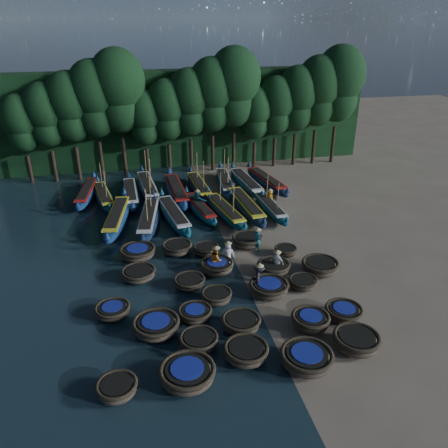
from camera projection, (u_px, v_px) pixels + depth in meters
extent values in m
plane|color=gray|center=(236.00, 264.00, 29.17)|extent=(120.00, 120.00, 0.00)
cube|color=black|center=(185.00, 118.00, 47.78)|extent=(40.00, 3.00, 10.00)
ellipsoid|color=#4E4031|center=(117.00, 390.00, 18.88)|extent=(1.76, 1.76, 0.63)
torus|color=#342C1E|center=(117.00, 385.00, 18.75)|extent=(1.84, 1.84, 0.19)
cylinder|color=black|center=(116.00, 384.00, 18.73)|extent=(1.38, 1.38, 0.06)
ellipsoid|color=#4E4031|center=(188.00, 376.00, 19.53)|extent=(2.45, 2.45, 0.75)
torus|color=#342C1E|center=(187.00, 370.00, 19.38)|extent=(2.58, 2.58, 0.23)
cylinder|color=black|center=(187.00, 369.00, 19.36)|extent=(1.97, 1.97, 0.07)
cylinder|color=navy|center=(187.00, 368.00, 19.34)|extent=(1.52, 1.52, 0.05)
ellipsoid|color=#4E4031|center=(246.00, 353.00, 20.86)|extent=(2.53, 2.53, 0.70)
torus|color=#342C1E|center=(246.00, 348.00, 20.72)|extent=(2.20, 2.20, 0.21)
cylinder|color=black|center=(246.00, 347.00, 20.71)|extent=(1.66, 1.66, 0.06)
ellipsoid|color=#4E4031|center=(306.00, 360.00, 20.44)|extent=(2.80, 2.80, 0.73)
torus|color=#342C1E|center=(307.00, 354.00, 20.30)|extent=(2.53, 2.53, 0.22)
cylinder|color=black|center=(307.00, 353.00, 20.28)|extent=(1.93, 1.93, 0.07)
cylinder|color=navy|center=(307.00, 353.00, 20.26)|extent=(1.49, 1.49, 0.04)
ellipsoid|color=#4E4031|center=(356.00, 343.00, 21.52)|extent=(2.30, 2.30, 0.75)
torus|color=#342C1E|center=(357.00, 337.00, 21.37)|extent=(2.34, 2.34, 0.23)
cylinder|color=black|center=(357.00, 336.00, 21.35)|extent=(1.77, 1.77, 0.07)
ellipsoid|color=#4E4031|center=(156.00, 327.00, 22.61)|extent=(2.33, 2.33, 0.72)
torus|color=#342C1E|center=(156.00, 322.00, 22.47)|extent=(2.48, 2.48, 0.22)
cylinder|color=black|center=(156.00, 321.00, 22.45)|extent=(1.90, 1.90, 0.07)
cylinder|color=navy|center=(156.00, 321.00, 22.43)|extent=(1.46, 1.46, 0.04)
ellipsoid|color=#4E4031|center=(199.00, 342.00, 21.69)|extent=(1.86, 1.86, 0.59)
torus|color=#342C1E|center=(199.00, 337.00, 21.58)|extent=(1.97, 1.97, 0.18)
cylinder|color=black|center=(199.00, 337.00, 21.56)|extent=(1.50, 1.50, 0.05)
ellipsoid|color=#4E4031|center=(241.00, 324.00, 22.89)|extent=(2.43, 2.43, 0.67)
torus|color=#342C1E|center=(241.00, 319.00, 22.76)|extent=(2.09, 2.09, 0.20)
cylinder|color=black|center=(241.00, 319.00, 22.74)|extent=(1.59, 1.59, 0.06)
ellipsoid|color=#4E4031|center=(310.00, 322.00, 22.96)|extent=(2.11, 2.11, 0.74)
torus|color=#342C1E|center=(311.00, 317.00, 22.82)|extent=(2.07, 2.07, 0.23)
cylinder|color=black|center=(311.00, 316.00, 22.80)|extent=(1.55, 1.55, 0.07)
cylinder|color=navy|center=(311.00, 316.00, 22.78)|extent=(1.19, 1.19, 0.05)
ellipsoid|color=#4E4031|center=(344.00, 313.00, 23.77)|extent=(2.44, 2.44, 0.62)
torus|color=#342C1E|center=(344.00, 309.00, 23.64)|extent=(2.07, 2.07, 0.19)
cylinder|color=black|center=(344.00, 308.00, 23.63)|extent=(1.58, 1.58, 0.06)
cylinder|color=navy|center=(344.00, 308.00, 23.61)|extent=(1.21, 1.21, 0.04)
ellipsoid|color=#4E4031|center=(113.00, 311.00, 23.96)|extent=(2.28, 2.28, 0.57)
torus|color=#342C1E|center=(112.00, 307.00, 23.85)|extent=(1.95, 1.95, 0.17)
cylinder|color=black|center=(112.00, 307.00, 23.83)|extent=(1.49, 1.49, 0.05)
cylinder|color=navy|center=(112.00, 306.00, 23.82)|extent=(1.15, 1.15, 0.03)
ellipsoid|color=#4E4031|center=(195.00, 314.00, 23.73)|extent=(2.07, 2.07, 0.58)
torus|color=#342C1E|center=(195.00, 310.00, 23.61)|extent=(1.87, 1.87, 0.17)
cylinder|color=black|center=(195.00, 310.00, 23.60)|extent=(1.42, 1.42, 0.05)
cylinder|color=navy|center=(195.00, 309.00, 23.58)|extent=(1.10, 1.10, 0.03)
ellipsoid|color=#4E4031|center=(217.00, 297.00, 25.11)|extent=(1.79, 1.79, 0.64)
torus|color=#342C1E|center=(217.00, 293.00, 24.98)|extent=(1.81, 1.81, 0.20)
cylinder|color=black|center=(217.00, 292.00, 24.96)|extent=(1.35, 1.35, 0.06)
ellipsoid|color=#4E4031|center=(269.00, 289.00, 25.82)|extent=(2.27, 2.27, 0.71)
torus|color=#342C1E|center=(269.00, 284.00, 25.68)|extent=(2.38, 2.38, 0.22)
cylinder|color=black|center=(269.00, 284.00, 25.66)|extent=(1.81, 1.81, 0.06)
cylinder|color=navy|center=(269.00, 283.00, 25.64)|extent=(1.40, 1.40, 0.04)
ellipsoid|color=#4E4031|center=(303.00, 283.00, 26.49)|extent=(1.76, 1.76, 0.57)
torus|color=#342C1E|center=(303.00, 280.00, 26.38)|extent=(1.75, 1.75, 0.17)
cylinder|color=black|center=(303.00, 279.00, 26.37)|extent=(1.33, 1.33, 0.05)
ellipsoid|color=#4E4031|center=(139.00, 275.00, 27.32)|extent=(2.43, 2.43, 0.63)
torus|color=#342C1E|center=(138.00, 271.00, 27.20)|extent=(2.16, 2.16, 0.19)
cylinder|color=black|center=(138.00, 270.00, 27.18)|extent=(1.65, 1.65, 0.06)
ellipsoid|color=#4E4031|center=(190.00, 283.00, 26.54)|extent=(2.31, 2.31, 0.58)
torus|color=#342C1E|center=(189.00, 279.00, 26.42)|extent=(1.92, 1.92, 0.18)
cylinder|color=black|center=(189.00, 279.00, 26.41)|extent=(1.47, 1.47, 0.05)
ellipsoid|color=#4E4031|center=(217.00, 268.00, 28.02)|extent=(2.37, 2.37, 0.73)
torus|color=#342C1E|center=(217.00, 263.00, 27.88)|extent=(2.17, 2.17, 0.22)
cylinder|color=black|center=(217.00, 263.00, 27.86)|extent=(1.63, 1.63, 0.07)
cylinder|color=navy|center=(217.00, 262.00, 27.84)|extent=(1.26, 1.26, 0.04)
ellipsoid|color=#4E4031|center=(273.00, 269.00, 27.91)|extent=(2.08, 2.08, 0.72)
torus|color=#342C1E|center=(274.00, 264.00, 27.76)|extent=(2.16, 2.16, 0.22)
cylinder|color=black|center=(274.00, 264.00, 27.74)|extent=(1.63, 1.63, 0.07)
ellipsoid|color=#4E4031|center=(320.00, 268.00, 27.99)|extent=(2.53, 2.53, 0.75)
torus|color=#342C1E|center=(320.00, 263.00, 27.84)|extent=(2.41, 2.41, 0.23)
cylinder|color=black|center=(321.00, 262.00, 27.82)|extent=(1.83, 1.83, 0.07)
ellipsoid|color=#4E4031|center=(138.00, 254.00, 29.71)|extent=(2.56, 2.56, 0.72)
torus|color=#342C1E|center=(137.00, 249.00, 29.56)|extent=(2.43, 2.43, 0.22)
cylinder|color=black|center=(137.00, 249.00, 29.55)|extent=(1.86, 1.86, 0.07)
cylinder|color=navy|center=(137.00, 248.00, 29.53)|extent=(1.43, 1.43, 0.04)
ellipsoid|color=#4E4031|center=(177.00, 249.00, 30.35)|extent=(2.26, 2.26, 0.69)
torus|color=#342C1E|center=(177.00, 245.00, 30.21)|extent=(2.11, 2.11, 0.21)
cylinder|color=black|center=(177.00, 244.00, 30.19)|extent=(1.60, 1.60, 0.06)
ellipsoid|color=#4E4031|center=(206.00, 250.00, 30.27)|extent=(1.79, 1.79, 0.58)
torus|color=#342C1E|center=(206.00, 247.00, 30.16)|extent=(1.79, 1.79, 0.18)
cylinder|color=black|center=(206.00, 246.00, 30.14)|extent=(1.35, 1.35, 0.05)
ellipsoid|color=#4E4031|center=(247.00, 242.00, 31.31)|extent=(2.43, 2.43, 0.72)
torus|color=#342C1E|center=(247.00, 237.00, 31.17)|extent=(2.23, 2.23, 0.22)
cylinder|color=black|center=(247.00, 237.00, 31.15)|extent=(1.69, 1.69, 0.07)
ellipsoid|color=#4E4031|center=(285.00, 252.00, 30.11)|extent=(1.77, 1.77, 0.57)
torus|color=#342C1E|center=(286.00, 248.00, 29.99)|extent=(1.59, 1.59, 0.17)
cylinder|color=black|center=(286.00, 248.00, 29.98)|extent=(1.19, 1.19, 0.05)
ellipsoid|color=navy|center=(117.00, 218.00, 34.53)|extent=(2.90, 8.82, 1.09)
cone|color=navy|center=(124.00, 191.00, 38.05)|extent=(0.48, 0.48, 0.65)
cone|color=navy|center=(107.00, 235.00, 30.43)|extent=(0.48, 0.48, 0.54)
cube|color=yellow|center=(117.00, 213.00, 34.34)|extent=(2.18, 6.83, 0.13)
cube|color=black|center=(116.00, 212.00, 34.30)|extent=(1.75, 5.92, 0.11)
ellipsoid|color=#11243E|center=(149.00, 220.00, 34.34)|extent=(2.88, 8.61, 1.06)
cone|color=#11243E|center=(153.00, 193.00, 37.78)|extent=(0.47, 0.47, 0.64)
cone|color=#11243E|center=(142.00, 236.00, 30.34)|extent=(0.47, 0.47, 0.53)
cube|color=silver|center=(148.00, 214.00, 34.15)|extent=(2.16, 6.66, 0.13)
cube|color=black|center=(148.00, 213.00, 34.11)|extent=(1.74, 5.78, 0.11)
cylinder|color=#997F4C|center=(150.00, 194.00, 34.77)|extent=(0.07, 0.25, 2.96)
cylinder|color=#997F4C|center=(146.00, 208.00, 32.19)|extent=(0.07, 0.25, 2.96)
plane|color=red|center=(147.00, 191.00, 31.65)|extent=(0.00, 0.37, 0.37)
ellipsoid|color=#0F4659|center=(174.00, 216.00, 35.05)|extent=(2.68, 8.44, 1.04)
cone|color=#0F4659|center=(161.00, 191.00, 38.19)|extent=(0.46, 0.46, 0.62)
cone|color=#0F4659|center=(188.00, 229.00, 31.36)|extent=(0.46, 0.46, 0.52)
cube|color=silver|center=(174.00, 211.00, 34.86)|extent=(2.01, 6.53, 0.12)
cube|color=black|center=(174.00, 210.00, 34.83)|extent=(1.61, 5.67, 0.10)
ellipsoid|color=#0F4659|center=(200.00, 209.00, 36.49)|extent=(2.52, 7.33, 0.90)
cone|color=#0F4659|center=(186.00, 188.00, 39.18)|extent=(0.40, 0.40, 0.54)
cone|color=#0F4659|center=(215.00, 219.00, 33.32)|extent=(0.40, 0.40, 0.45)
cube|color=#B31916|center=(200.00, 205.00, 36.33)|extent=(1.90, 5.67, 0.11)
cube|color=black|center=(199.00, 204.00, 36.30)|extent=(1.53, 4.92, 0.09)
ellipsoid|color=#0F4659|center=(225.00, 212.00, 35.79)|extent=(2.79, 8.18, 1.01)
cone|color=#0F4659|center=(208.00, 189.00, 38.79)|extent=(0.44, 0.44, 0.60)
cone|color=#0F4659|center=(245.00, 224.00, 32.25)|extent=(0.44, 0.44, 0.50)
cube|color=yellow|center=(225.00, 207.00, 35.61)|extent=(2.09, 6.33, 0.12)
cube|color=black|center=(225.00, 206.00, 35.57)|extent=(1.69, 5.49, 0.10)
cylinder|color=#997F4C|center=(220.00, 188.00, 36.15)|extent=(0.07, 0.24, 2.82)
cylinder|color=#997F4C|center=(233.00, 200.00, 33.87)|extent=(0.07, 0.24, 2.82)
plane|color=red|center=(235.00, 185.00, 33.40)|extent=(0.00, 0.35, 0.35)
ellipsoid|color=#11243E|center=(246.00, 207.00, 36.68)|extent=(2.10, 8.77, 1.09)
cone|color=#11243E|center=(231.00, 182.00, 40.06)|extent=(0.48, 0.48, 0.65)
cone|color=#11243E|center=(264.00, 220.00, 32.73)|extent=(0.48, 0.48, 0.54)
cube|color=yellow|center=(246.00, 202.00, 36.49)|extent=(1.56, 6.79, 0.13)
cube|color=black|center=(246.00, 201.00, 36.45)|extent=(1.21, 5.90, 0.11)
ellipsoid|color=#0F4659|center=(270.00, 208.00, 36.65)|extent=(1.64, 7.30, 0.91)
cone|color=#0F4659|center=(256.00, 187.00, 39.48)|extent=(0.40, 0.40, 0.54)
cone|color=#0F4659|center=(287.00, 219.00, 33.33)|extent=(0.40, 0.40, 0.45)
cube|color=silver|center=(270.00, 204.00, 36.48)|extent=(1.21, 5.66, 0.11)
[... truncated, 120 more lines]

